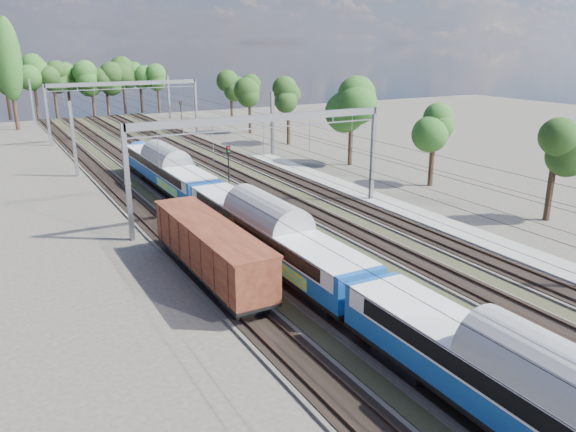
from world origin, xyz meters
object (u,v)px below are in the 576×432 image
worker (198,173)px  signal_near (229,168)px  emu_train (270,227)px  signal_far (181,113)px  freight_boxcar (210,248)px

worker → signal_near: bearing=152.1°
emu_train → signal_far: size_ratio=12.50×
freight_boxcar → signal_far: 62.95m
emu_train → signal_far: bearing=76.8°
emu_train → signal_far: (13.99, 59.77, 0.67)m
worker → signal_far: signal_far is taller
signal_near → signal_far: 45.61m
freight_boxcar → signal_far: (18.49, 60.16, 1.21)m
signal_near → freight_boxcar: bearing=-109.6°
signal_far → freight_boxcar: bearing=-119.6°
worker → signal_near: 10.50m
signal_near → signal_far: (10.41, 44.41, -0.11)m
worker → signal_near: (-0.63, -10.16, 2.57)m
worker → freight_boxcar: bearing=137.0°
emu_train → signal_near: signal_near is taller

